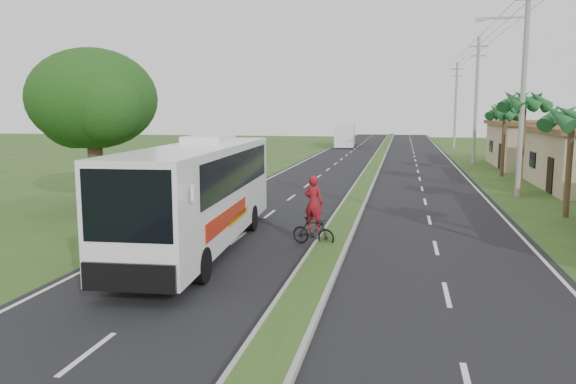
# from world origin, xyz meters

# --- Properties ---
(ground) EXTENTS (180.00, 180.00, 0.00)m
(ground) POSITION_xyz_m (0.00, 0.00, 0.00)
(ground) COLOR #2D4D1C
(ground) RESTS_ON ground
(road_asphalt) EXTENTS (14.00, 160.00, 0.02)m
(road_asphalt) POSITION_xyz_m (0.00, 20.00, 0.01)
(road_asphalt) COLOR black
(road_asphalt) RESTS_ON ground
(median_strip) EXTENTS (1.20, 160.00, 0.18)m
(median_strip) POSITION_xyz_m (0.00, 20.00, 0.10)
(median_strip) COLOR gray
(median_strip) RESTS_ON ground
(lane_edge_left) EXTENTS (0.12, 160.00, 0.01)m
(lane_edge_left) POSITION_xyz_m (-6.70, 20.00, 0.00)
(lane_edge_left) COLOR silver
(lane_edge_left) RESTS_ON ground
(lane_edge_right) EXTENTS (0.12, 160.00, 0.01)m
(lane_edge_right) POSITION_xyz_m (6.70, 20.00, 0.00)
(lane_edge_right) COLOR silver
(lane_edge_right) RESTS_ON ground
(shop_far) EXTENTS (8.60, 11.60, 3.82)m
(shop_far) POSITION_xyz_m (14.00, 36.00, 1.93)
(shop_far) COLOR tan
(shop_far) RESTS_ON ground
(palm_verge_b) EXTENTS (2.40, 2.40, 5.05)m
(palm_verge_b) POSITION_xyz_m (9.40, 12.00, 4.36)
(palm_verge_b) COLOR #473321
(palm_verge_b) RESTS_ON ground
(palm_verge_c) EXTENTS (2.40, 2.40, 5.85)m
(palm_verge_c) POSITION_xyz_m (8.80, 19.00, 5.12)
(palm_verge_c) COLOR #473321
(palm_verge_c) RESTS_ON ground
(palm_verge_d) EXTENTS (2.40, 2.40, 5.25)m
(palm_verge_d) POSITION_xyz_m (9.30, 28.00, 4.55)
(palm_verge_d) COLOR #473321
(palm_verge_d) RESTS_ON ground
(shade_tree) EXTENTS (6.30, 6.00, 7.54)m
(shade_tree) POSITION_xyz_m (-12.11, 10.02, 5.03)
(shade_tree) COLOR #473321
(shade_tree) RESTS_ON ground
(utility_pole_b) EXTENTS (3.20, 0.28, 12.00)m
(utility_pole_b) POSITION_xyz_m (8.47, 18.00, 6.26)
(utility_pole_b) COLOR gray
(utility_pole_b) RESTS_ON ground
(utility_pole_c) EXTENTS (1.60, 0.28, 11.00)m
(utility_pole_c) POSITION_xyz_m (8.50, 38.00, 5.67)
(utility_pole_c) COLOR gray
(utility_pole_c) RESTS_ON ground
(utility_pole_d) EXTENTS (1.60, 0.28, 10.50)m
(utility_pole_d) POSITION_xyz_m (8.50, 58.00, 5.42)
(utility_pole_d) COLOR gray
(utility_pole_d) RESTS_ON ground
(coach_bus_main) EXTENTS (3.21, 11.80, 3.77)m
(coach_bus_main) POSITION_xyz_m (-4.26, 3.32, 2.07)
(coach_bus_main) COLOR white
(coach_bus_main) RESTS_ON ground
(coach_bus_far) EXTENTS (3.11, 11.08, 3.19)m
(coach_bus_far) POSITION_xyz_m (-5.20, 60.27, 1.81)
(coach_bus_far) COLOR white
(coach_bus_far) RESTS_ON ground
(motorcyclist) EXTENTS (1.68, 0.96, 2.45)m
(motorcyclist) POSITION_xyz_m (-0.64, 4.55, 0.95)
(motorcyclist) COLOR black
(motorcyclist) RESTS_ON ground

